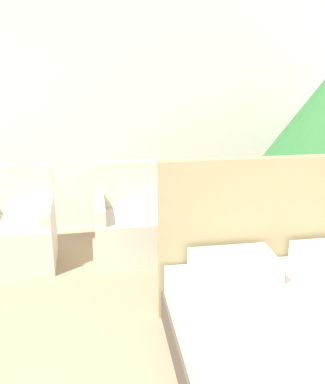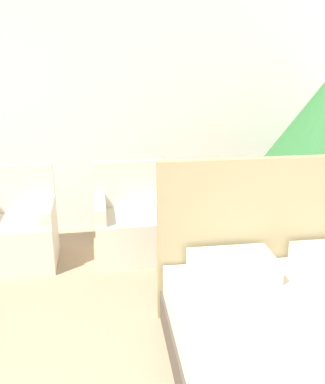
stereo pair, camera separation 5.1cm
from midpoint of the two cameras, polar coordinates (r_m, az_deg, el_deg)
wall_back at (r=4.55m, az=-3.88°, el=12.67°), size 10.00×0.06×2.90m
armchair_near_window_left at (r=4.19m, az=-19.05°, el=-5.55°), size 0.67×0.60×0.89m
armchair_near_window_right at (r=4.12m, az=-4.73°, el=-4.93°), size 0.67×0.59×0.89m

